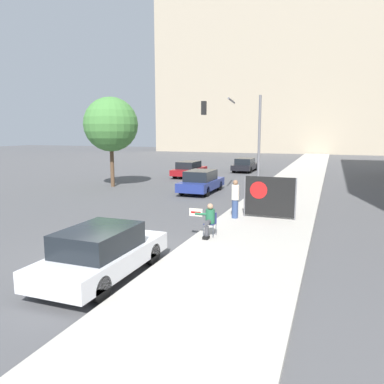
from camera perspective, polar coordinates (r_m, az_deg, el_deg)
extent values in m
plane|color=#4F4F51|center=(12.45, -11.48, -9.44)|extent=(160.00, 160.00, 0.00)
cube|color=#B7B2A8|center=(25.39, 14.44, 0.10)|extent=(4.10, 90.00, 0.14)
cube|color=tan|center=(78.42, 15.07, 21.18)|extent=(52.00, 12.00, 41.39)
cylinder|color=#474C56|center=(13.73, 1.75, -5.91)|extent=(0.03, 0.03, 0.45)
cylinder|color=#474C56|center=(13.62, 3.23, -6.04)|extent=(0.03, 0.03, 0.45)
cylinder|color=#474C56|center=(14.07, 2.24, -5.54)|extent=(0.03, 0.03, 0.45)
cylinder|color=#474C56|center=(13.97, 3.69, -5.67)|extent=(0.03, 0.03, 0.45)
cube|color=navy|center=(13.79, 2.73, -4.84)|extent=(0.40, 0.40, 0.02)
cube|color=navy|center=(13.92, 2.98, -3.86)|extent=(0.40, 0.02, 0.38)
cylinder|color=#424247|center=(13.62, 2.53, -4.58)|extent=(0.18, 0.42, 0.18)
cylinder|color=#424247|center=(13.51, 2.24, -6.17)|extent=(0.16, 0.16, 0.45)
cube|color=black|center=(13.50, 2.15, -6.95)|extent=(0.20, 0.28, 0.10)
cylinder|color=#236642|center=(13.75, 2.78, -3.72)|extent=(0.34, 0.34, 0.52)
sphere|color=tan|center=(13.68, 2.79, -2.21)|extent=(0.22, 0.22, 0.22)
cylinder|color=#236642|center=(13.76, 1.38, -3.36)|extent=(0.45, 0.09, 0.09)
cube|color=#EAE5C6|center=(13.82, 0.59, -3.12)|extent=(0.51, 0.02, 0.29)
cube|color=#AD1414|center=(13.81, 0.57, -3.13)|extent=(0.39, 0.01, 0.07)
cylinder|color=#334775|center=(16.73, 6.57, -2.56)|extent=(0.28, 0.28, 0.83)
cylinder|color=silver|center=(16.60, 6.61, -0.04)|extent=(0.34, 0.34, 0.66)
sphere|color=#936B4C|center=(16.53, 6.64, 1.46)|extent=(0.22, 0.22, 0.22)
cylinder|color=black|center=(18.46, 11.46, -1.63)|extent=(0.28, 0.28, 0.80)
cylinder|color=#B23333|center=(18.34, 11.53, 0.57)|extent=(0.34, 0.34, 0.63)
sphere|color=#936B4C|center=(18.28, 11.57, 1.88)|extent=(0.21, 0.21, 0.21)
cylinder|color=slate|center=(17.04, 8.03, -0.64)|extent=(0.06, 0.06, 1.85)
cylinder|color=slate|center=(16.70, 15.51, -1.08)|extent=(0.06, 0.06, 1.85)
cube|color=black|center=(16.83, 11.73, -0.69)|extent=(2.23, 0.02, 1.75)
cylinder|color=red|center=(16.85, 10.11, 0.28)|extent=(0.77, 0.01, 0.77)
cylinder|color=slate|center=(23.57, 10.18, 7.06)|extent=(0.16, 0.16, 5.99)
cylinder|color=slate|center=(23.75, 6.06, 13.68)|extent=(0.64, 3.44, 0.11)
cube|color=black|center=(23.96, 1.82, 12.68)|extent=(0.34, 0.34, 0.84)
sphere|color=green|center=(23.94, 1.81, 12.01)|extent=(0.18, 0.18, 0.18)
cube|color=silver|center=(10.63, -13.38, -9.75)|extent=(1.85, 4.36, 0.52)
cube|color=black|center=(10.32, -14.04, -7.03)|extent=(1.59, 2.27, 0.62)
cylinder|color=black|center=(12.19, -12.97, -8.31)|extent=(0.22, 0.64, 0.64)
cylinder|color=black|center=(11.41, -6.06, -9.35)|extent=(0.22, 0.64, 0.64)
cylinder|color=black|center=(10.19, -21.58, -12.26)|extent=(0.22, 0.64, 0.64)
cylinder|color=black|center=(9.23, -13.84, -14.14)|extent=(0.22, 0.64, 0.64)
cube|color=navy|center=(24.44, 1.45, 1.19)|extent=(1.85, 4.47, 0.56)
cube|color=black|center=(24.19, 1.31, 2.55)|extent=(1.59, 2.32, 0.65)
cylinder|color=black|center=(26.03, 0.75, 1.17)|extent=(0.22, 0.64, 0.64)
cylinder|color=black|center=(25.53, 4.20, 0.99)|extent=(0.22, 0.64, 0.64)
cylinder|color=black|center=(23.47, -1.55, 0.29)|extent=(0.22, 0.64, 0.64)
cylinder|color=black|center=(22.91, 2.23, 0.07)|extent=(0.22, 0.64, 0.64)
cube|color=maroon|center=(33.18, -0.40, 3.24)|extent=(1.77, 4.74, 0.50)
cube|color=black|center=(32.95, -0.51, 4.16)|extent=(1.53, 2.46, 0.60)
cylinder|color=black|center=(34.84, -0.72, 3.19)|extent=(0.22, 0.64, 0.64)
cylinder|color=black|center=(34.31, 1.70, 3.10)|extent=(0.22, 0.64, 0.64)
cylinder|color=black|center=(32.14, -2.63, 2.68)|extent=(0.22, 0.64, 0.64)
cylinder|color=black|center=(31.56, -0.03, 2.57)|extent=(0.22, 0.64, 0.64)
cube|color=black|center=(37.99, 8.11, 3.89)|extent=(1.82, 4.67, 0.48)
cube|color=black|center=(37.76, 8.07, 4.68)|extent=(1.57, 2.43, 0.59)
cylinder|color=black|center=(39.59, 7.43, 3.83)|extent=(0.22, 0.64, 0.64)
cylinder|color=black|center=(39.26, 9.71, 3.73)|extent=(0.22, 0.64, 0.64)
cylinder|color=black|center=(36.79, 6.39, 3.45)|extent=(0.22, 0.64, 0.64)
cylinder|color=black|center=(36.43, 8.84, 3.34)|extent=(0.22, 0.64, 0.64)
cylinder|color=brown|center=(27.65, -12.07, 4.02)|extent=(0.28, 0.28, 3.12)
sphere|color=#47843D|center=(27.55, -12.27, 10.04)|extent=(3.84, 3.84, 3.84)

